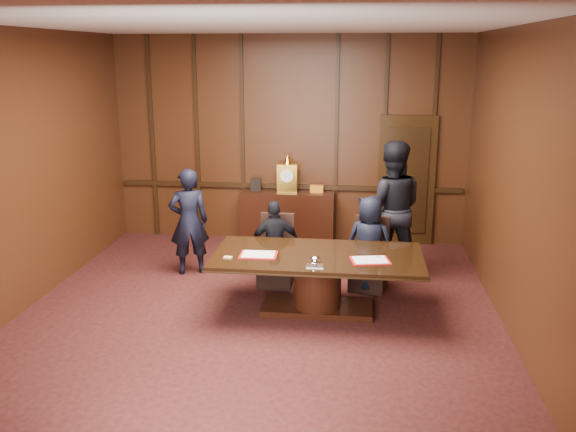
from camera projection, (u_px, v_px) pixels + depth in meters
The scene contains 13 objects.
room at pixel (261, 182), 7.16m from camera, with size 7.00×7.04×3.50m.
sideboard at pixel (288, 215), 10.48m from camera, with size 1.60×0.45×1.54m.
conference_table at pixel (318, 273), 7.65m from camera, with size 2.62×1.32×0.76m.
folder_left at pixel (258, 255), 7.54m from camera, with size 0.47×0.34×0.02m.
folder_right at pixel (370, 260), 7.34m from camera, with size 0.51×0.41×0.02m.
inkstand at pixel (315, 262), 7.14m from camera, with size 0.20×0.14×0.12m.
notepad at pixel (228, 257), 7.45m from camera, with size 0.10×0.07×0.01m, color #D6C868.
chair_left at pixel (276, 264), 8.62m from camera, with size 0.49×0.49×0.99m.
chair_right at pixel (369, 268), 8.47m from camera, with size 0.56×0.56×0.99m.
signatory_left at pixel (275, 244), 8.47m from camera, with size 0.72×0.30×1.23m, color black.
signatory_right at pixel (369, 244), 8.30m from camera, with size 0.65×0.42×1.33m, color black.
witness_left at pixel (189, 222), 8.94m from camera, with size 0.58×0.38×1.58m, color black.
witness_right at pixel (391, 209), 8.86m from camera, with size 0.97×0.75×1.99m, color black.
Camera 1 is at (1.21, -6.79, 3.18)m, focal length 38.00 mm.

